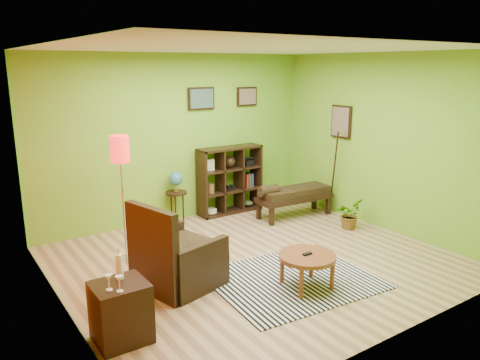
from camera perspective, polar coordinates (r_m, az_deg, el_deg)
ground at (r=6.50m, az=1.96°, el=-9.77°), size 5.00×5.00×0.00m
room_shell at (r=5.97m, az=1.30°, el=6.12°), size 5.04×4.54×2.82m
zebra_rug at (r=5.99m, az=6.41°, el=-11.91°), size 2.08×1.77×0.01m
coffee_table at (r=5.68m, az=8.19°, el=-9.53°), size 0.68×0.68×0.44m
armchair at (r=5.73m, az=-7.90°, el=-9.72°), size 1.06×1.06×1.07m
side_cabinet at (r=4.79m, az=-14.33°, el=-15.29°), size 0.50×0.46×0.91m
floor_lamp at (r=6.29m, az=-14.37°, el=2.32°), size 0.26×0.26×1.72m
globe_table at (r=7.87m, az=-7.82°, el=-0.56°), size 0.36×0.36×0.87m
cube_shelf at (r=8.39m, az=-1.16°, el=0.02°), size 1.20×0.35×1.20m
bench at (r=8.20m, az=6.43°, el=-1.76°), size 1.42×0.59×0.64m
potted_plant at (r=7.86m, az=13.12°, el=-4.43°), size 0.59×0.61×0.37m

